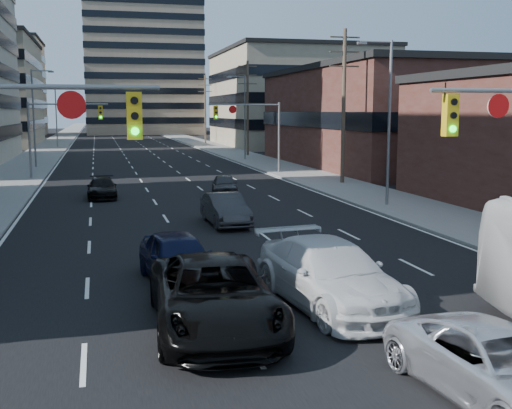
{
  "coord_description": "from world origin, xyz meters",
  "views": [
    {
      "loc": [
        -4.97,
        -7.3,
        5.26
      ],
      "look_at": [
        0.08,
        13.06,
        2.2
      ],
      "focal_mm": 45.0,
      "sensor_mm": 36.0,
      "label": 1
    }
  ],
  "objects": [
    {
      "name": "sedan_blue",
      "position": [
        -2.68,
        11.92,
        0.79
      ],
      "size": [
        2.35,
        4.82,
        1.59
      ],
      "primitive_type": "imported",
      "rotation": [
        0.0,
        0.0,
        0.11
      ],
      "color": "black",
      "rests_on": "ground"
    },
    {
      "name": "road_surface",
      "position": [
        0.0,
        130.0,
        0.01
      ],
      "size": [
        18.0,
        300.0,
        0.02
      ],
      "primitive_type": "cube",
      "color": "black",
      "rests_on": "ground"
    },
    {
      "name": "sidewalk_left",
      "position": [
        -11.5,
        130.0,
        0.07
      ],
      "size": [
        5.0,
        300.0,
        0.15
      ],
      "primitive_type": "cube",
      "color": "slate",
      "rests_on": "ground"
    },
    {
      "name": "streetlight_right_far",
      "position": [
        10.34,
        60.0,
        5.05
      ],
      "size": [
        2.03,
        0.22,
        9.0
      ],
      "color": "slate",
      "rests_on": "ground"
    },
    {
      "name": "storefront_right_mid",
      "position": [
        24.0,
        50.0,
        4.5
      ],
      "size": [
        20.0,
        30.0,
        9.0
      ],
      "primitive_type": "cube",
      "color": "#472119",
      "rests_on": "ground"
    },
    {
      "name": "streetlight_left_far",
      "position": [
        -10.34,
        90.0,
        5.05
      ],
      "size": [
        2.03,
        0.22,
        9.0
      ],
      "color": "slate",
      "rests_on": "ground"
    },
    {
      "name": "signal_far_right",
      "position": [
        7.68,
        45.0,
        4.3
      ],
      "size": [
        6.09,
        0.33,
        6.0
      ],
      "color": "slate",
      "rests_on": "ground"
    },
    {
      "name": "sidewalk_right",
      "position": [
        11.5,
        130.0,
        0.07
      ],
      "size": [
        5.0,
        300.0,
        0.15
      ],
      "primitive_type": "cube",
      "color": "slate",
      "rests_on": "ground"
    },
    {
      "name": "office_right_far",
      "position": [
        25.0,
        88.0,
        7.0
      ],
      "size": [
        22.0,
        28.0,
        14.0
      ],
      "primitive_type": "cube",
      "color": "gray",
      "rests_on": "ground"
    },
    {
      "name": "apartment_tower",
      "position": [
        6.0,
        150.0,
        29.0
      ],
      "size": [
        26.0,
        26.0,
        58.0
      ],
      "primitive_type": "cube",
      "color": "gray",
      "rests_on": "ground"
    },
    {
      "name": "utility_pole_block",
      "position": [
        12.2,
        36.0,
        5.78
      ],
      "size": [
        2.2,
        0.28,
        11.0
      ],
      "color": "#4C3D2D",
      "rests_on": "ground"
    },
    {
      "name": "sedan_grey_center",
      "position": [
        0.74,
        21.64,
        0.73
      ],
      "size": [
        1.72,
        4.5,
        1.47
      ],
      "primitive_type": "imported",
      "rotation": [
        0.0,
        0.0,
        0.04
      ],
      "color": "#2B2B2D",
      "rests_on": "ground"
    },
    {
      "name": "sedan_grey_right",
      "position": [
        2.79,
        32.23,
        0.65
      ],
      "size": [
        2.05,
        4.0,
        1.3
      ],
      "primitive_type": "imported",
      "rotation": [
        0.0,
        0.0,
        -0.14
      ],
      "color": "#323335",
      "rests_on": "ground"
    },
    {
      "name": "utility_pole_distant",
      "position": [
        12.2,
        96.0,
        5.78
      ],
      "size": [
        2.2,
        0.28,
        11.0
      ],
      "color": "#4C3D2D",
      "rests_on": "ground"
    },
    {
      "name": "sedan_black_far",
      "position": [
        -4.76,
        32.58,
        0.62
      ],
      "size": [
        1.75,
        4.3,
        1.25
      ],
      "primitive_type": "imported",
      "rotation": [
        0.0,
        0.0,
        -0.0
      ],
      "color": "black",
      "rests_on": "ground"
    },
    {
      "name": "signal_far_left",
      "position": [
        -7.68,
        45.0,
        4.3
      ],
      "size": [
        6.09,
        0.33,
        6.0
      ],
      "color": "slate",
      "rests_on": "ground"
    },
    {
      "name": "white_van",
      "position": [
        1.03,
        8.58,
        0.88
      ],
      "size": [
        3.19,
        6.35,
        1.77
      ],
      "primitive_type": "imported",
      "rotation": [
        0.0,
        0.0,
        0.12
      ],
      "color": "silver",
      "rests_on": "ground"
    },
    {
      "name": "streetlight_left_mid",
      "position": [
        -10.34,
        55.0,
        5.05
      ],
      "size": [
        2.03,
        0.22,
        9.0
      ],
      "color": "slate",
      "rests_on": "ground"
    },
    {
      "name": "utility_pole_midblock",
      "position": [
        12.2,
        66.0,
        5.78
      ],
      "size": [
        2.2,
        0.28,
        11.0
      ],
      "color": "#4C3D2D",
      "rests_on": "ground"
    },
    {
      "name": "black_pickup",
      "position": [
        -2.36,
        7.43,
        0.86
      ],
      "size": [
        3.14,
        6.34,
        1.73
      ],
      "primitive_type": "imported",
      "rotation": [
        0.0,
        0.0,
        -0.04
      ],
      "color": "black",
      "rests_on": "ground"
    },
    {
      "name": "silver_suv",
      "position": [
        2.0,
        2.43,
        0.68
      ],
      "size": [
        2.76,
        5.08,
        1.35
      ],
      "primitive_type": "imported",
      "rotation": [
        0.0,
        0.0,
        0.11
      ],
      "color": "silver",
      "rests_on": "ground"
    },
    {
      "name": "streetlight_right_near",
      "position": [
        10.34,
        25.0,
        5.05
      ],
      "size": [
        2.03,
        0.22,
        9.0
      ],
      "color": "slate",
      "rests_on": "ground"
    },
    {
      "name": "bg_block_right",
      "position": [
        32.0,
        130.0,
        6.0
      ],
      "size": [
        22.0,
        22.0,
        12.0
      ],
      "primitive_type": "cube",
      "color": "gray",
      "rests_on": "ground"
    }
  ]
}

